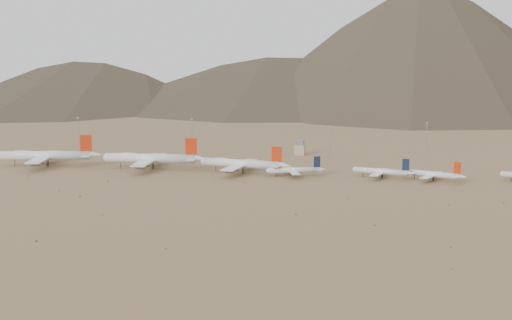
% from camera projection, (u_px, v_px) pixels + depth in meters
% --- Properties ---
extents(ground, '(3000.00, 3000.00, 0.00)m').
position_uv_depth(ground, '(222.00, 181.00, 458.06)').
color(ground, '#A18253').
rests_on(ground, ground).
extents(mountain_ridge, '(4400.00, 1000.00, 300.00)m').
position_uv_depth(mountain_ridge, '(357.00, 10.00, 1298.79)').
color(mountain_ridge, '#4C3E2D').
rests_on(mountain_ridge, ground).
extents(widebody_west, '(75.07, 59.16, 22.73)m').
position_uv_depth(widebody_west, '(46.00, 155.00, 512.29)').
color(widebody_west, silver).
rests_on(widebody_west, ground).
extents(widebody_centre, '(75.55, 58.48, 22.47)m').
position_uv_depth(widebody_centre, '(151.00, 158.00, 500.43)').
color(widebody_centre, silver).
rests_on(widebody_centre, ground).
extents(widebody_east, '(65.50, 50.76, 19.49)m').
position_uv_depth(widebody_east, '(242.00, 164.00, 484.12)').
color(widebody_east, silver).
rests_on(widebody_east, ground).
extents(narrowbody_a, '(38.90, 28.99, 13.34)m').
position_uv_depth(narrowbody_a, '(295.00, 170.00, 472.59)').
color(narrowbody_a, silver).
rests_on(narrowbody_a, ground).
extents(narrowbody_b, '(41.65, 30.57, 13.93)m').
position_uv_depth(narrowbody_b, '(383.00, 172.00, 466.00)').
color(narrowbody_b, silver).
rests_on(narrowbody_b, ground).
extents(narrowbody_c, '(39.59, 29.60, 13.67)m').
position_uv_depth(narrowbody_c, '(434.00, 174.00, 456.34)').
color(narrowbody_c, silver).
rests_on(narrowbody_c, ground).
extents(control_tower, '(8.00, 8.00, 12.00)m').
position_uv_depth(control_tower, '(300.00, 148.00, 565.67)').
color(control_tower, tan).
rests_on(control_tower, ground).
extents(mast_far_west, '(2.00, 0.60, 25.70)m').
position_uv_depth(mast_far_west, '(78.00, 131.00, 605.78)').
color(mast_far_west, gray).
rests_on(mast_far_west, ground).
extents(mast_west, '(2.00, 0.60, 25.70)m').
position_uv_depth(mast_west, '(192.00, 132.00, 596.86)').
color(mast_west, gray).
rests_on(mast_west, ground).
extents(mast_centre, '(2.00, 0.60, 25.70)m').
position_uv_depth(mast_centre, '(330.00, 141.00, 544.63)').
color(mast_centre, gray).
rests_on(mast_centre, ground).
extents(mast_east, '(2.00, 0.60, 25.70)m').
position_uv_depth(mast_east, '(426.00, 136.00, 568.96)').
color(mast_east, gray).
rests_on(mast_east, ground).
extents(desert_scrub, '(435.72, 163.58, 0.97)m').
position_uv_depth(desert_scrub, '(172.00, 206.00, 384.34)').
color(desert_scrub, brown).
rests_on(desert_scrub, ground).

